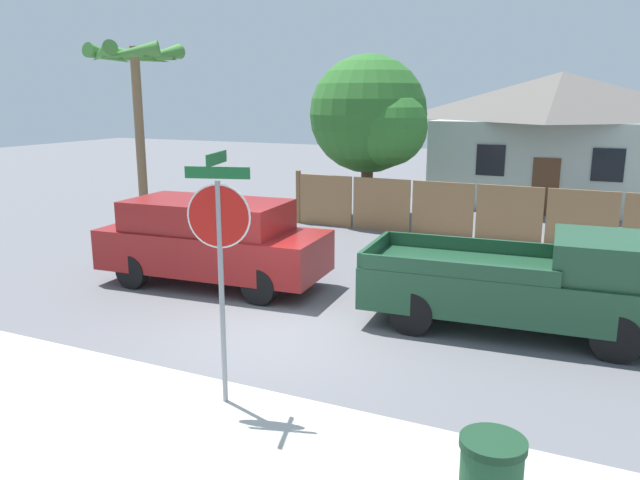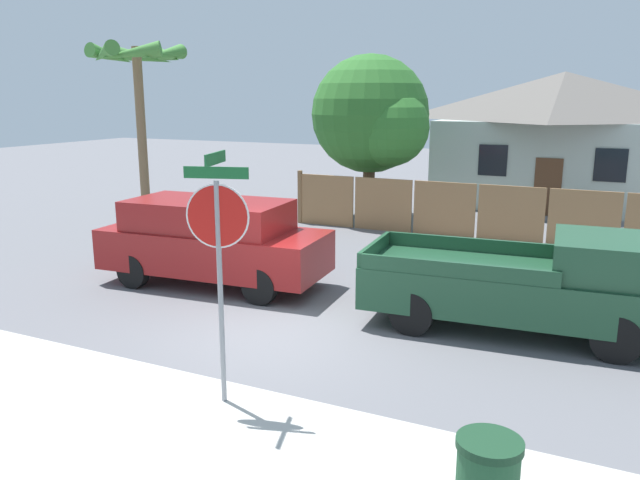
{
  "view_description": "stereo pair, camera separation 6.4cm",
  "coord_description": "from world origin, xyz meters",
  "px_view_note": "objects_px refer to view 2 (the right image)",
  "views": [
    {
      "loc": [
        5.12,
        -9.03,
        4.06
      ],
      "look_at": [
        0.63,
        0.62,
        1.6
      ],
      "focal_mm": 35.0,
      "sensor_mm": 36.0,
      "label": 1
    },
    {
      "loc": [
        5.18,
        -9.01,
        4.06
      ],
      "look_at": [
        0.63,
        0.62,
        1.6
      ],
      "focal_mm": 35.0,
      "sensor_mm": 36.0,
      "label": 2
    }
  ],
  "objects_px": {
    "house": "(560,135)",
    "palm_tree": "(138,71)",
    "orange_pickup": "(530,284)",
    "oak_tree": "(374,117)",
    "red_suv": "(213,240)",
    "stop_sign": "(218,237)"
  },
  "relations": [
    {
      "from": "house",
      "to": "oak_tree",
      "type": "xyz_separation_m",
      "value": [
        -5.26,
        -6.66,
        0.81
      ]
    },
    {
      "from": "orange_pickup",
      "to": "palm_tree",
      "type": "bearing_deg",
      "value": 157.16
    },
    {
      "from": "palm_tree",
      "to": "house",
      "type": "bearing_deg",
      "value": 45.18
    },
    {
      "from": "palm_tree",
      "to": "red_suv",
      "type": "distance_m",
      "value": 7.74
    },
    {
      "from": "oak_tree",
      "to": "palm_tree",
      "type": "relative_size",
      "value": 0.97
    },
    {
      "from": "oak_tree",
      "to": "red_suv",
      "type": "distance_m",
      "value": 8.94
    },
    {
      "from": "house",
      "to": "oak_tree",
      "type": "height_order",
      "value": "oak_tree"
    },
    {
      "from": "house",
      "to": "palm_tree",
      "type": "xyz_separation_m",
      "value": [
        -11.11,
        -11.18,
        2.22
      ]
    },
    {
      "from": "red_suv",
      "to": "oak_tree",
      "type": "bearing_deg",
      "value": 82.65
    },
    {
      "from": "palm_tree",
      "to": "orange_pickup",
      "type": "relative_size",
      "value": 1.05
    },
    {
      "from": "house",
      "to": "stop_sign",
      "type": "height_order",
      "value": "house"
    },
    {
      "from": "oak_tree",
      "to": "red_suv",
      "type": "bearing_deg",
      "value": -93.22
    },
    {
      "from": "house",
      "to": "red_suv",
      "type": "bearing_deg",
      "value": -110.62
    },
    {
      "from": "house",
      "to": "red_suv",
      "type": "distance_m",
      "value": 16.38
    },
    {
      "from": "house",
      "to": "palm_tree",
      "type": "bearing_deg",
      "value": -134.82
    },
    {
      "from": "orange_pickup",
      "to": "oak_tree",
      "type": "bearing_deg",
      "value": 121.51
    },
    {
      "from": "orange_pickup",
      "to": "house",
      "type": "bearing_deg",
      "value": 89.22
    },
    {
      "from": "red_suv",
      "to": "stop_sign",
      "type": "distance_m",
      "value": 5.68
    },
    {
      "from": "palm_tree",
      "to": "red_suv",
      "type": "bearing_deg",
      "value": -37.29
    },
    {
      "from": "house",
      "to": "oak_tree",
      "type": "bearing_deg",
      "value": -128.28
    },
    {
      "from": "oak_tree",
      "to": "orange_pickup",
      "type": "height_order",
      "value": "oak_tree"
    },
    {
      "from": "oak_tree",
      "to": "stop_sign",
      "type": "bearing_deg",
      "value": -78.02
    }
  ]
}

